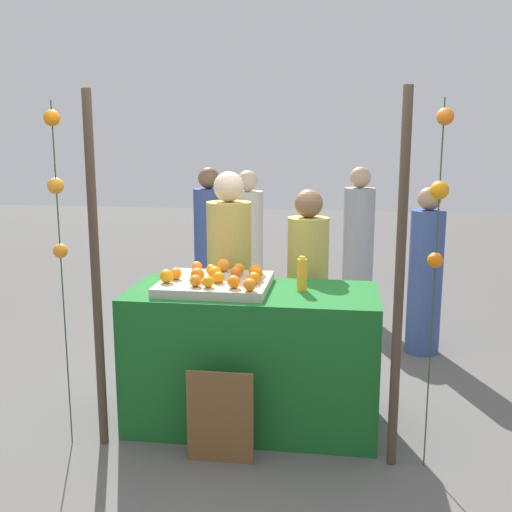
{
  "coord_description": "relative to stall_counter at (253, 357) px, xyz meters",
  "views": [
    {
      "loc": [
        0.58,
        -3.87,
        1.93
      ],
      "look_at": [
        0.0,
        0.15,
        1.13
      ],
      "focal_mm": 43.25,
      "sensor_mm": 36.0,
      "label": 1
    }
  ],
  "objects": [
    {
      "name": "orange_tray",
      "position": [
        -0.25,
        0.01,
        0.49
      ],
      "size": [
        0.71,
        0.64,
        0.06
      ],
      "primitive_type": "cube",
      "color": "#B2AD99",
      "rests_on": "stall_counter"
    },
    {
      "name": "canopy_post_left",
      "position": [
        -0.9,
        -0.42,
        0.63
      ],
      "size": [
        0.06,
        0.06,
        2.19
      ],
      "primitive_type": "cylinder",
      "color": "#473828",
      "rests_on": "ground_plane"
    },
    {
      "name": "stall_counter",
      "position": [
        0.0,
        0.0,
        0.0
      ],
      "size": [
        1.64,
        0.76,
        0.93
      ],
      "primitive_type": "cube",
      "color": "#196023",
      "rests_on": "ground_plane"
    },
    {
      "name": "crowd_person_1",
      "position": [
        -0.79,
        2.27,
        0.28
      ],
      "size": [
        0.32,
        0.32,
        1.6
      ],
      "color": "#384C8C",
      "rests_on": "ground_plane"
    },
    {
      "name": "orange_5",
      "position": [
        -0.55,
        -0.12,
        0.57
      ],
      "size": [
        0.09,
        0.09,
        0.09
      ],
      "primitive_type": "sphere",
      "color": "orange",
      "rests_on": "orange_tray"
    },
    {
      "name": "vendor_left",
      "position": [
        -0.27,
        0.6,
        0.31
      ],
      "size": [
        0.33,
        0.33,
        1.66
      ],
      "color": "tan",
      "rests_on": "ground_plane"
    },
    {
      "name": "ground_plane",
      "position": [
        0.0,
        0.0,
        -0.46
      ],
      "size": [
        24.0,
        24.0,
        0.0
      ],
      "primitive_type": "plane",
      "color": "#565451"
    },
    {
      "name": "orange_1",
      "position": [
        0.02,
        -0.25,
        0.56
      ],
      "size": [
        0.08,
        0.08,
        0.08
      ],
      "primitive_type": "sphere",
      "color": "orange",
      "rests_on": "orange_tray"
    },
    {
      "name": "orange_10",
      "position": [
        -0.25,
        0.27,
        0.57
      ],
      "size": [
        0.09,
        0.09,
        0.09
      ],
      "primitive_type": "sphere",
      "color": "orange",
      "rests_on": "orange_tray"
    },
    {
      "name": "crowd_person_0",
      "position": [
        -0.4,
        2.33,
        0.27
      ],
      "size": [
        0.31,
        0.31,
        1.57
      ],
      "color": "beige",
      "rests_on": "ground_plane"
    },
    {
      "name": "canopy_post_right",
      "position": [
        0.9,
        -0.42,
        0.63
      ],
      "size": [
        0.06,
        0.06,
        2.19
      ],
      "primitive_type": "cylinder",
      "color": "#473828",
      "rests_on": "ground_plane"
    },
    {
      "name": "vendor_right",
      "position": [
        0.32,
        0.63,
        0.25
      ],
      "size": [
        0.31,
        0.31,
        1.54
      ],
      "color": "tan",
      "rests_on": "ground_plane"
    },
    {
      "name": "crowd_person_3",
      "position": [
        1.3,
        1.59,
        0.23
      ],
      "size": [
        0.3,
        0.3,
        1.49
      ],
      "color": "#384C8C",
      "rests_on": "ground_plane"
    },
    {
      "name": "orange_8",
      "position": [
        -0.09,
        -0.2,
        0.56
      ],
      "size": [
        0.08,
        0.08,
        0.08
      ],
      "primitive_type": "sphere",
      "color": "orange",
      "rests_on": "orange_tray"
    },
    {
      "name": "orange_0",
      "position": [
        -0.13,
        0.1,
        0.56
      ],
      "size": [
        0.07,
        0.07,
        0.07
      ],
      "primitive_type": "sphere",
      "color": "orange",
      "rests_on": "orange_tray"
    },
    {
      "name": "orange_4",
      "position": [
        0.02,
        -0.07,
        0.56
      ],
      "size": [
        0.08,
        0.08,
        0.08
      ],
      "primitive_type": "sphere",
      "color": "orange",
      "rests_on": "orange_tray"
    },
    {
      "name": "crowd_person_2",
      "position": [
        0.74,
        2.56,
        0.28
      ],
      "size": [
        0.32,
        0.32,
        1.6
      ],
      "color": "#99999E",
      "rests_on": "ground_plane"
    },
    {
      "name": "garland_strand_right",
      "position": [
        1.09,
        -0.43,
        1.16
      ],
      "size": [
        0.1,
        0.11,
        2.12
      ],
      "color": "#2D4C23",
      "rests_on": "ground_plane"
    },
    {
      "name": "orange_14",
      "position": [
        -0.43,
        0.22,
        0.56
      ],
      "size": [
        0.08,
        0.08,
        0.08
      ],
      "primitive_type": "sphere",
      "color": "orange",
      "rests_on": "orange_tray"
    },
    {
      "name": "orange_2",
      "position": [
        -0.34,
        -0.19,
        0.56
      ],
      "size": [
        0.08,
        0.08,
        0.08
      ],
      "primitive_type": "sphere",
      "color": "orange",
      "rests_on": "orange_tray"
    },
    {
      "name": "garland_strand_left",
      "position": [
        -1.1,
        -0.45,
        1.17
      ],
      "size": [
        0.1,
        0.1,
        2.12
      ],
      "color": "#2D4C23",
      "rests_on": "ground_plane"
    },
    {
      "name": "orange_9",
      "position": [
        -0.25,
        0.01,
        0.57
      ],
      "size": [
        0.09,
        0.09,
        0.09
      ],
      "primitive_type": "sphere",
      "color": "orange",
      "rests_on": "orange_tray"
    },
    {
      "name": "orange_16",
      "position": [
        -0.31,
        0.14,
        0.56
      ],
      "size": [
        0.07,
        0.07,
        0.07
      ],
      "primitive_type": "sphere",
      "color": "orange",
      "rests_on": "orange_tray"
    },
    {
      "name": "juice_bottle",
      "position": [
        0.32,
        0.04,
        0.57
      ],
      "size": [
        0.07,
        0.07,
        0.23
      ],
      "color": "orange",
      "rests_on": "stall_counter"
    },
    {
      "name": "orange_11",
      "position": [
        0.02,
        0.03,
        0.57
      ],
      "size": [
        0.09,
        0.09,
        0.09
      ],
      "primitive_type": "sphere",
      "color": "orange",
      "rests_on": "orange_tray"
    },
    {
      "name": "orange_12",
      "position": [
        -0.0,
        0.12,
        0.57
      ],
      "size": [
        0.09,
        0.09,
        0.09
      ],
      "primitive_type": "sphere",
      "color": "orange",
      "rests_on": "orange_tray"
    },
    {
      "name": "orange_7",
      "position": [
        -0.13,
        0.19,
        0.56
      ],
      "size": [
        0.08,
        0.08,
        0.08
      ],
      "primitive_type": "sphere",
      "color": "orange",
      "rests_on": "orange_tray"
    },
    {
      "name": "orange_3",
      "position": [
        -0.36,
        -0.05,
        0.57
      ],
      "size": [
        0.09,
        0.09,
        0.09
      ],
      "primitive_type": "sphere",
      "color": "orange",
      "rests_on": "orange_tray"
    },
    {
      "name": "orange_13",
      "position": [
        -0.21,
        -0.07,
        0.56
      ],
      "size": [
        0.07,
        0.07,
        0.07
      ],
      "primitive_type": "sphere",
      "color": "orange",
      "rests_on": "orange_tray"
    },
    {
      "name": "orange_6",
      "position": [
        -0.51,
        -0.01,
        0.56
      ],
      "size": [
        0.08,
        0.08,
        0.08
      ],
      "primitive_type": "sphere",
      "color": "orange",
      "rests_on": "orange_tray"
    },
    {
      "name": "chalkboard_sign",
      "position": [
        -0.12,
        -0.54,
        -0.18
      ],
      "size": [
        0.4,
        0.03,
        0.58
      ],
      "color": "brown",
      "rests_on": "ground_plane"
    },
    {
      "name": "orange_15",
      "position": [
        -0.25,
        -0.2,
        0.56
      ],
      "size": [
        0.08,
        0.08,
        0.08
      ],
      "primitive_type": "sphere",
      "color": "orange",
      "rests_on": "orange_tray"
    }
  ]
}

